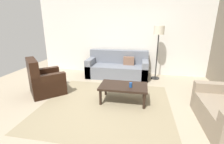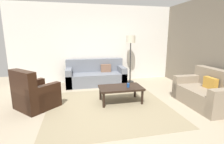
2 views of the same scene
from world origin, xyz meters
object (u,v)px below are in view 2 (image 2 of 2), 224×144
object	(u,v)px
couch_loveseat	(209,93)
cup	(128,85)
armchair_leather	(34,96)
couch_main	(96,76)
lamp_standing	(131,44)
coffee_table	(121,89)

from	to	relation	value
couch_loveseat	cup	size ratio (longest dim) A/B	13.36
armchair_leather	cup	size ratio (longest dim) A/B	10.40
couch_main	cup	xyz separation A→B (m)	(0.59, -1.93, 0.17)
cup	lamp_standing	bearing A→B (deg)	70.17
armchair_leather	cup	world-z (taller)	armchair_leather
couch_loveseat	cup	distance (m)	1.99
couch_loveseat	cup	world-z (taller)	couch_loveseat
armchair_leather	lamp_standing	world-z (taller)	lamp_standing
coffee_table	lamp_standing	xyz separation A→B (m)	(0.86, 1.81, 1.05)
couch_loveseat	lamp_standing	distance (m)	2.97
couch_main	couch_loveseat	xyz separation A→B (m)	(2.49, -2.51, -0.00)
coffee_table	armchair_leather	bearing A→B (deg)	178.33
coffee_table	lamp_standing	size ratio (longest dim) A/B	0.64
couch_main	coffee_table	size ratio (longest dim) A/B	1.86
couch_loveseat	lamp_standing	bearing A→B (deg)	116.19
lamp_standing	coffee_table	bearing A→B (deg)	-115.29
couch_main	cup	size ratio (longest dim) A/B	18.82
couch_main	lamp_standing	size ratio (longest dim) A/B	1.20
couch_main	cup	distance (m)	2.03
armchair_leather	coffee_table	distance (m)	2.10
coffee_table	couch_loveseat	bearing A→B (deg)	-17.60
cup	couch_main	bearing A→B (deg)	107.04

